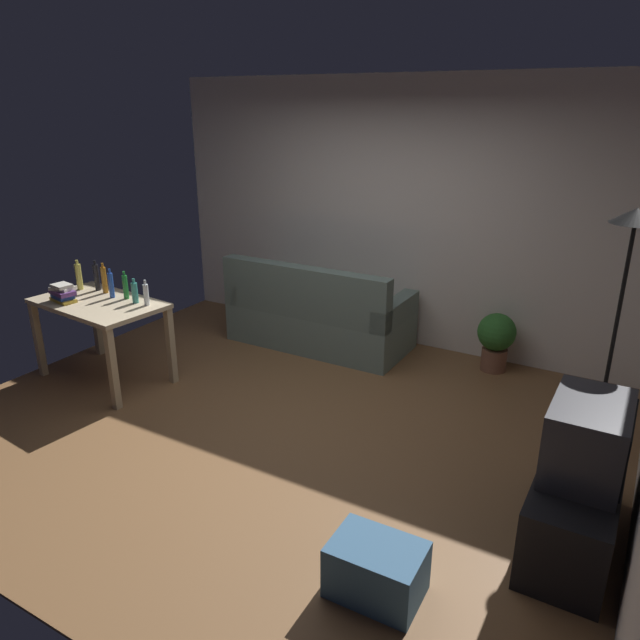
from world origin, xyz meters
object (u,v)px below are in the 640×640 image
at_px(torchiere_lamp, 627,269).
at_px(bottle_clear, 146,294).
at_px(bottle_blue, 111,285).
at_px(bottle_squat, 79,276).
at_px(tv_stand, 575,508).
at_px(bottle_amber, 104,280).
at_px(bottle_green, 125,287).
at_px(bottle_tall, 135,292).
at_px(tv, 588,439).
at_px(storage_box, 376,569).
at_px(couch, 317,318).
at_px(potted_plant, 496,338).
at_px(bottle_dark, 97,277).
at_px(book_stack, 63,293).
at_px(desk, 100,313).

bearing_deg(torchiere_lamp, bottle_clear, -168.26).
bearing_deg(bottle_blue, bottle_squat, 177.22).
xyz_separation_m(tv_stand, bottle_amber, (-4.24, 0.38, 0.65)).
bearing_deg(bottle_amber, bottle_green, -4.93).
relative_size(bottle_squat, bottle_tall, 1.28).
bearing_deg(torchiere_lamp, bottle_blue, -169.49).
bearing_deg(bottle_squat, torchiere_lamp, 9.19).
relative_size(tv, storage_box, 1.25).
xyz_separation_m(couch, bottle_squat, (-1.72, -1.52, 0.58)).
bearing_deg(potted_plant, tv_stand, -64.68).
height_order(torchiere_lamp, bottle_dark, torchiere_lamp).
xyz_separation_m(bottle_green, book_stack, (-0.43, -0.34, -0.04)).
bearing_deg(storage_box, desk, 161.56).
height_order(desk, book_stack, book_stack).
bearing_deg(bottle_clear, bottle_green, 172.16).
distance_m(potted_plant, bottle_blue, 3.61).
relative_size(tv, torchiere_lamp, 0.33).
distance_m(torchiere_lamp, bottle_green, 4.04).
xyz_separation_m(desk, bottle_blue, (0.03, 0.14, 0.23)).
xyz_separation_m(bottle_squat, bottle_amber, (0.29, 0.04, 0.00)).
distance_m(couch, desk, 2.15).
bearing_deg(tv, bottle_dark, 84.76).
distance_m(tv, bottle_tall, 3.79).
relative_size(bottle_amber, bottle_clear, 1.25).
distance_m(storage_box, bottle_tall, 3.27).
xyz_separation_m(desk, storage_box, (3.27, -1.09, -0.50)).
xyz_separation_m(bottle_dark, bottle_blue, (0.29, -0.09, -0.01)).
height_order(torchiere_lamp, bottle_amber, torchiere_lamp).
xyz_separation_m(tv, bottle_squat, (-4.54, 0.33, 0.19)).
bearing_deg(bottle_blue, bottle_clear, -0.06).
bearing_deg(tv_stand, bottle_amber, 84.91).
bearing_deg(tv_stand, book_stack, 89.83).
bearing_deg(bottle_clear, storage_box, -23.71).
bearing_deg(tv_stand, bottle_blue, 85.63).
height_order(bottle_blue, book_stack, bottle_blue).
height_order(storage_box, bottle_squat, bottle_squat).
xyz_separation_m(storage_box, bottle_blue, (-3.25, 1.24, 0.73)).
xyz_separation_m(potted_plant, bottle_squat, (-3.51, -1.84, 0.56)).
xyz_separation_m(torchiere_lamp, desk, (-4.10, -0.90, -0.76)).
xyz_separation_m(couch, tv, (2.82, -1.86, 0.39)).
relative_size(bottle_blue, bottle_clear, 1.18).
height_order(bottle_amber, bottle_green, bottle_amber).
bearing_deg(bottle_squat, bottle_tall, -1.93).
relative_size(tv_stand, bottle_tall, 4.95).
height_order(bottle_amber, bottle_tall, bottle_amber).
height_order(tv, bottle_clear, bottle_clear).
bearing_deg(bottle_clear, bottle_amber, 173.62).
bearing_deg(bottle_amber, bottle_blue, -21.95).
xyz_separation_m(bottle_clear, book_stack, (-0.72, -0.30, -0.02)).
relative_size(torchiere_lamp, storage_box, 3.77).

